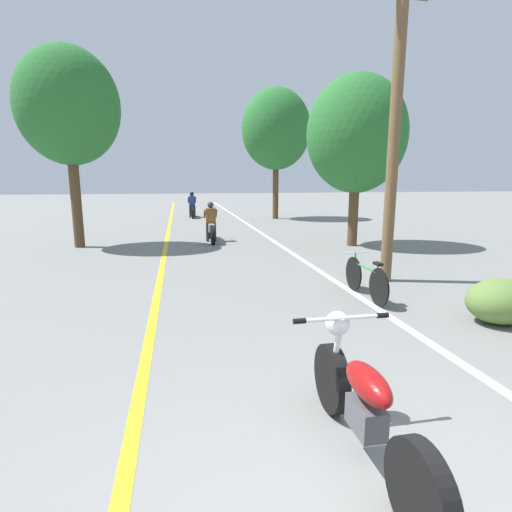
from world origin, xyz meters
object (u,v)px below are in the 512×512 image
roadside_tree_left (68,107)px  roadside_tree_right_far (276,129)px  bicycle_parked (366,279)px  utility_pole (395,127)px  roadside_tree_right_near (357,135)px  motorcycle_rider_far (192,208)px  motorcycle_rider_lead (211,226)px  motorcycle_foreground (363,404)px

roadside_tree_left → roadside_tree_right_far: bearing=43.1°
bicycle_parked → utility_pole: bearing=47.3°
utility_pole → bicycle_parked: bearing=-132.7°
roadside_tree_right_near → motorcycle_rider_far: size_ratio=2.58×
motorcycle_rider_lead → bicycle_parked: motorcycle_rider_lead is taller
utility_pole → roadside_tree_left: utility_pole is taller
bicycle_parked → roadside_tree_left: bearing=133.3°
motorcycle_foreground → roadside_tree_left: bearing=112.6°
roadside_tree_left → motorcycle_rider_far: (3.99, 9.61, -3.82)m
roadside_tree_right_far → roadside_tree_left: roadside_tree_right_far is taller
roadside_tree_right_near → motorcycle_rider_far: (-4.91, 11.00, -3.03)m
motorcycle_rider_far → bicycle_parked: bearing=-81.0°
utility_pole → roadside_tree_right_far: roadside_tree_right_far is taller
roadside_tree_left → motorcycle_foreground: roadside_tree_left is taller
roadside_tree_right_far → motorcycle_rider_lead: 9.64m
roadside_tree_right_far → motorcycle_rider_far: size_ratio=3.30×
roadside_tree_right_near → motorcycle_foreground: bearing=-113.8°
utility_pole → roadside_tree_left: bearing=142.2°
roadside_tree_right_far → roadside_tree_left: 11.71m
roadside_tree_right_near → motorcycle_rider_lead: roadside_tree_right_near is taller
utility_pole → roadside_tree_right_far: size_ratio=0.90×
roadside_tree_right_near → motorcycle_foreground: 11.07m
motorcycle_foreground → motorcycle_rider_far: size_ratio=0.99×
motorcycle_rider_far → bicycle_parked: size_ratio=1.23×
roadside_tree_right_far → motorcycle_rider_far: roadside_tree_right_far is taller
motorcycle_rider_lead → bicycle_parked: size_ratio=1.25×
roadside_tree_right_near → motorcycle_rider_lead: bearing=158.0°
roadside_tree_right_near → roadside_tree_right_far: 9.48m
utility_pole → bicycle_parked: (-1.02, -1.10, -2.88)m
roadside_tree_left → bicycle_parked: roadside_tree_left is taller
motorcycle_rider_lead → motorcycle_foreground: bearing=-88.6°
bicycle_parked → roadside_tree_right_near: bearing=68.0°
roadside_tree_right_far → motorcycle_rider_lead: bearing=-119.1°
roadside_tree_right_near → roadside_tree_left: (-8.90, 1.40, 0.79)m
roadside_tree_left → motorcycle_rider_far: size_ratio=2.93×
motorcycle_foreground → motorcycle_rider_lead: bearing=91.4°
motorcycle_rider_lead → utility_pole: bearing=-62.6°
motorcycle_rider_far → motorcycle_foreground: bearing=-88.3°
motorcycle_rider_far → roadside_tree_right_near: bearing=-66.0°
motorcycle_rider_far → roadside_tree_left: bearing=-112.6°
roadside_tree_left → roadside_tree_right_near: bearing=-8.9°
roadside_tree_right_near → motorcycle_foreground: (-4.29, -9.71, -3.13)m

